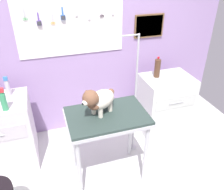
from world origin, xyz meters
TOP-DOWN VIEW (x-y plane):
  - ground at (0.00, 0.00)m, footprint 4.40×4.00m
  - rear_wall_panel at (0.00, 1.28)m, footprint 4.00×0.11m
  - grooming_table at (-0.02, 0.20)m, footprint 0.86×0.58m
  - grooming_arm at (0.42, 0.51)m, footprint 0.29×0.11m
  - dog at (-0.10, 0.23)m, footprint 0.42×0.35m
  - cabinet_right at (1.02, 0.77)m, footprint 0.68×0.54m
  - pump_bottle_white at (-1.02, 0.58)m, footprint 0.06×0.06m
  - spray_bottle_tall at (-1.00, 0.89)m, footprint 0.05×0.05m
  - soda_bottle at (0.88, 0.85)m, footprint 0.08×0.08m

SIDE VIEW (x-z plane):
  - ground at x=0.00m, z-range -0.04..0.00m
  - cabinet_right at x=1.02m, z-range 0.00..0.87m
  - grooming_arm at x=0.42m, z-range -0.05..1.54m
  - grooming_table at x=-0.02m, z-range 0.33..1.20m
  - spray_bottle_tall at x=-1.00m, z-range 0.87..1.11m
  - pump_bottle_white at x=-1.02m, z-range 0.87..1.13m
  - soda_bottle at x=0.88m, z-range 0.86..1.15m
  - dog at x=-0.10m, z-range 0.88..1.20m
  - rear_wall_panel at x=0.00m, z-range 0.01..2.31m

